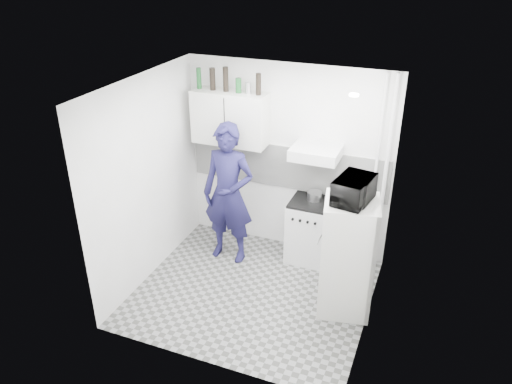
% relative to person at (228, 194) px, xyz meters
% --- Properties ---
extents(floor, '(2.80, 2.80, 0.00)m').
position_rel_person_xyz_m(floor, '(0.60, -0.64, -0.96)').
color(floor, gray).
rests_on(floor, ground).
extents(ceiling, '(2.80, 2.80, 0.00)m').
position_rel_person_xyz_m(ceiling, '(0.60, -0.64, 1.64)').
color(ceiling, white).
rests_on(ceiling, wall_back).
extents(wall_back, '(2.80, 0.00, 2.80)m').
position_rel_person_xyz_m(wall_back, '(0.60, 0.61, 0.34)').
color(wall_back, white).
rests_on(wall_back, floor).
extents(wall_left, '(0.00, 2.60, 2.60)m').
position_rel_person_xyz_m(wall_left, '(-0.80, -0.64, 0.34)').
color(wall_left, white).
rests_on(wall_left, floor).
extents(wall_right, '(0.00, 2.60, 2.60)m').
position_rel_person_xyz_m(wall_right, '(2.00, -0.64, 0.34)').
color(wall_right, white).
rests_on(wall_right, floor).
extents(person, '(0.70, 0.46, 1.92)m').
position_rel_person_xyz_m(person, '(0.00, 0.00, 0.00)').
color(person, '#18153D').
rests_on(person, floor).
extents(stove, '(0.53, 0.53, 0.85)m').
position_rel_person_xyz_m(stove, '(1.01, 0.36, -0.54)').
color(stove, silver).
rests_on(stove, floor).
extents(fridge, '(0.69, 0.69, 1.42)m').
position_rel_person_xyz_m(fridge, '(1.70, -0.49, -0.25)').
color(fridge, silver).
rests_on(fridge, floor).
extents(stove_top, '(0.51, 0.51, 0.03)m').
position_rel_person_xyz_m(stove_top, '(1.01, 0.36, -0.10)').
color(stove_top, black).
rests_on(stove_top, stove).
extents(saucepan, '(0.20, 0.20, 0.11)m').
position_rel_person_xyz_m(saucepan, '(1.05, 0.43, -0.03)').
color(saucepan, silver).
rests_on(saucepan, stove_top).
extents(microwave, '(0.56, 0.42, 0.28)m').
position_rel_person_xyz_m(microwave, '(1.70, -0.49, 0.60)').
color(microwave, black).
rests_on(microwave, fridge).
extents(bottle_a, '(0.06, 0.06, 0.27)m').
position_rel_person_xyz_m(bottle_a, '(-0.58, 0.43, 1.37)').
color(bottle_a, '#144C1E').
rests_on(bottle_a, upper_cabinet).
extents(bottle_b, '(0.07, 0.07, 0.28)m').
position_rel_person_xyz_m(bottle_b, '(-0.38, 0.43, 1.38)').
color(bottle_b, black).
rests_on(bottle_b, upper_cabinet).
extents(bottle_d, '(0.07, 0.07, 0.31)m').
position_rel_person_xyz_m(bottle_d, '(-0.20, 0.43, 1.39)').
color(bottle_d, black).
rests_on(bottle_d, upper_cabinet).
extents(canister_a, '(0.08, 0.08, 0.19)m').
position_rel_person_xyz_m(canister_a, '(-0.02, 0.43, 1.33)').
color(canister_a, '#144C1E').
rests_on(canister_a, upper_cabinet).
extents(canister_b, '(0.08, 0.08, 0.15)m').
position_rel_person_xyz_m(canister_b, '(0.11, 0.43, 1.31)').
color(canister_b, silver).
rests_on(canister_b, upper_cabinet).
extents(bottle_e, '(0.07, 0.07, 0.27)m').
position_rel_person_xyz_m(bottle_e, '(0.25, 0.43, 1.37)').
color(bottle_e, black).
rests_on(bottle_e, upper_cabinet).
extents(upper_cabinet, '(1.00, 0.35, 0.70)m').
position_rel_person_xyz_m(upper_cabinet, '(-0.15, 0.43, 0.89)').
color(upper_cabinet, silver).
rests_on(upper_cabinet, wall_back).
extents(range_hood, '(0.60, 0.50, 0.14)m').
position_rel_person_xyz_m(range_hood, '(1.05, 0.36, 0.61)').
color(range_hood, silver).
rests_on(range_hood, wall_back).
extents(backsplash, '(2.74, 0.03, 0.60)m').
position_rel_person_xyz_m(backsplash, '(0.60, 0.59, 0.24)').
color(backsplash, white).
rests_on(backsplash, wall_back).
extents(pipe_a, '(0.05, 0.05, 2.60)m').
position_rel_person_xyz_m(pipe_a, '(1.90, 0.53, 0.34)').
color(pipe_a, silver).
rests_on(pipe_a, floor).
extents(pipe_b, '(0.04, 0.04, 2.60)m').
position_rel_person_xyz_m(pipe_b, '(1.78, 0.53, 0.34)').
color(pipe_b, silver).
rests_on(pipe_b, floor).
extents(ceiling_spot_fixture, '(0.10, 0.10, 0.02)m').
position_rel_person_xyz_m(ceiling_spot_fixture, '(1.60, -0.44, 1.61)').
color(ceiling_spot_fixture, white).
rests_on(ceiling_spot_fixture, ceiling).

